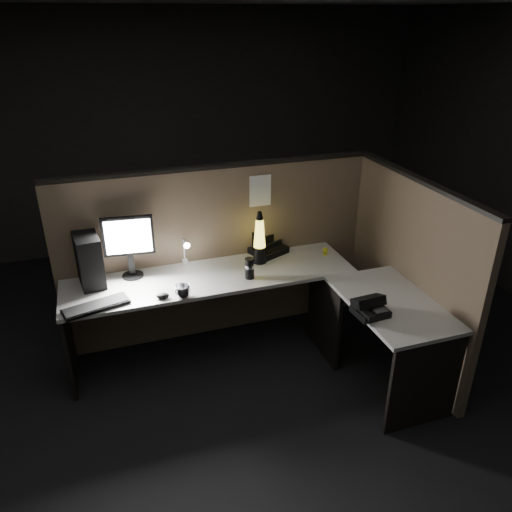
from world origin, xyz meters
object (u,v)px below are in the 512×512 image
object	(u,v)px
pc_tower	(88,258)
lava_lamp	(260,242)
keyboard	(96,306)
desk_phone	(369,307)
monitor	(129,241)

from	to	relation	value
pc_tower	lava_lamp	bearing A→B (deg)	-11.19
keyboard	desk_phone	distance (m)	1.91
keyboard	lava_lamp	size ratio (longest dim) A/B	1.03
pc_tower	keyboard	xyz separation A→B (m)	(0.01, -0.42, -0.19)
monitor	lava_lamp	size ratio (longest dim) A/B	1.12
monitor	lava_lamp	distance (m)	1.04
pc_tower	lava_lamp	world-z (taller)	lava_lamp
keyboard	desk_phone	world-z (taller)	desk_phone
monitor	desk_phone	size ratio (longest dim) A/B	2.08
monitor	keyboard	distance (m)	0.58
monitor	pc_tower	bearing A→B (deg)	-175.10
desk_phone	monitor	bearing A→B (deg)	140.27
pc_tower	monitor	xyz separation A→B (m)	(0.31, -0.01, 0.10)
pc_tower	monitor	bearing A→B (deg)	-8.30
pc_tower	desk_phone	xyz separation A→B (m)	(1.80, -1.09, -0.15)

